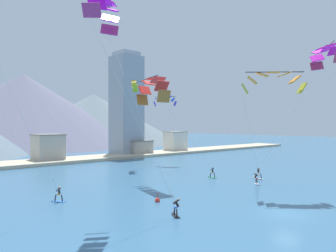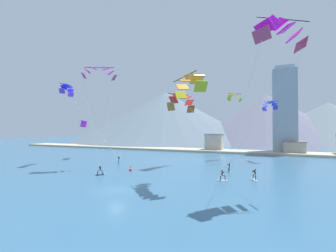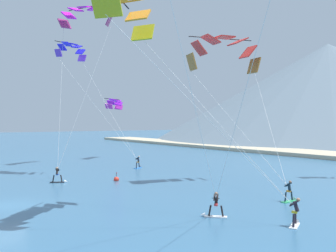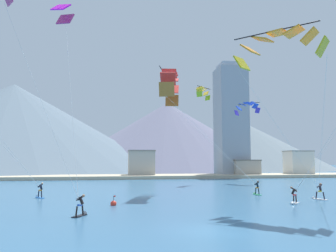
% 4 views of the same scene
% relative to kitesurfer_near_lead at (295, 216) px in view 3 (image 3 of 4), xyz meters
% --- Properties ---
extents(ground_plane, '(400.00, 400.00, 0.00)m').
position_rel_kitesurfer_near_lead_xyz_m(ground_plane, '(-15.54, -13.01, -0.56)').
color(ground_plane, '#336084').
extents(kitesurfer_near_lead, '(1.19, 1.72, 1.80)m').
position_rel_kitesurfer_near_lead_xyz_m(kitesurfer_near_lead, '(0.00, 0.00, 0.00)').
color(kitesurfer_near_lead, white).
rests_on(kitesurfer_near_lead, ground).
extents(kitesurfer_near_trail, '(1.53, 1.49, 1.68)m').
position_rel_kitesurfer_near_lead_xyz_m(kitesurfer_near_trail, '(-4.37, -2.71, -0.07)').
color(kitesurfer_near_trail, white).
rests_on(kitesurfer_near_trail, ground).
extents(kitesurfer_mid_center, '(1.31, 1.66, 1.74)m').
position_rel_kitesurfer_near_lead_xyz_m(kitesurfer_mid_center, '(-29.39, 6.26, -0.05)').
color(kitesurfer_mid_center, '#337FDB').
rests_on(kitesurfer_mid_center, ground).
extents(kitesurfer_far_left, '(1.16, 1.73, 1.70)m').
position_rel_kitesurfer_near_lead_xyz_m(kitesurfer_far_left, '(-23.61, -6.42, -0.05)').
color(kitesurfer_far_left, black).
rests_on(kitesurfer_far_left, ground).
extents(kitesurfer_far_right, '(0.56, 1.75, 1.74)m').
position_rel_kitesurfer_near_lead_xyz_m(kitesurfer_far_right, '(-4.47, 5.43, -0.05)').
color(kitesurfer_far_right, '#33B266').
rests_on(kitesurfer_far_right, ground).
extents(parafoil_kite_near_lead, '(10.91, 10.34, 13.58)m').
position_rel_kitesurfer_near_lead_xyz_m(parafoil_kite_near_lead, '(-7.81, -7.21, 13.33)').
color(parafoil_kite_near_lead, '#ACA817').
extents(parafoil_kite_mid_center, '(12.07, 7.92, 16.55)m').
position_rel_kitesurfer_near_lead_xyz_m(parafoil_kite_mid_center, '(-39.52, 0.80, 16.24)').
color(parafoil_kite_mid_center, '#5C31C4').
extents(parafoil_kite_far_left, '(7.40, 7.70, 18.80)m').
position_rel_kitesurfer_near_lead_xyz_m(parafoil_kite_far_left, '(-28.27, -1.68, 18.39)').
color(parafoil_kite_far_left, '#A22E6D').
extents(parafoil_kite_far_right, '(11.76, 8.04, 13.73)m').
position_rel_kitesurfer_near_lead_xyz_m(parafoil_kite_far_right, '(-14.52, 7.82, 13.10)').
color(parafoil_kite_far_right, '#A36425').
extents(parafoil_kite_distant_high_outer, '(4.04, 4.42, 1.87)m').
position_rel_kitesurfer_near_lead_xyz_m(parafoil_kite_distant_high_outer, '(-43.22, 9.62, 8.86)').
color(parafoil_kite_distant_high_outer, '#C931B0').
extents(race_marker_buoy, '(0.56, 0.56, 1.02)m').
position_rel_kitesurfer_near_lead_xyz_m(race_marker_buoy, '(-21.30, -1.14, -0.40)').
color(race_marker_buoy, red).
rests_on(race_marker_buoy, ground).
extents(mountain_peak_central_summit, '(117.49, 117.49, 32.62)m').
position_rel_kitesurfer_near_lead_xyz_m(mountain_peak_central_summit, '(-59.58, 97.81, 15.75)').
color(mountain_peak_central_summit, slate).
rests_on(mountain_peak_central_summit, ground).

